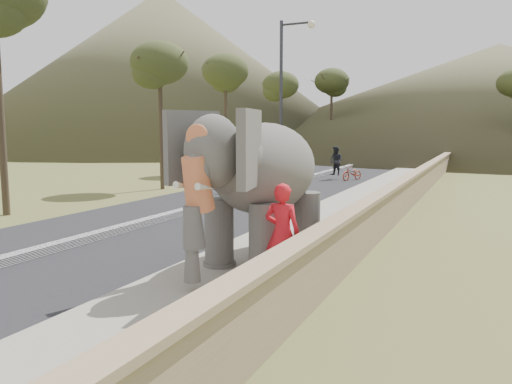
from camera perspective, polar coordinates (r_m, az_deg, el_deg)
ground at (r=7.04m, az=-15.22°, el=-17.44°), size 160.00×160.00×0.00m
road at (r=17.70m, az=-6.84°, el=-2.20°), size 7.00×120.00×0.03m
median at (r=17.68m, az=-6.85°, el=-1.89°), size 0.35×120.00×0.22m
walkway at (r=15.69m, az=8.93°, el=-3.23°), size 3.00×120.00×0.15m
parapet at (r=15.25m, az=14.94°, el=-1.88°), size 0.30×120.00×1.10m
lamppost at (r=24.51m, az=3.57°, el=11.85°), size 1.76×0.36×8.00m
signboard at (r=23.96m, az=3.53°, el=4.23°), size 0.60×0.08×2.40m
hill_left at (r=73.67m, az=-10.61°, el=13.46°), size 60.00×60.00×22.00m
hill_far at (r=74.97m, az=25.78°, el=9.69°), size 80.00×80.00×14.00m
elephant_and_man at (r=10.44m, az=1.10°, el=0.38°), size 2.56×4.41×3.04m
motorcyclist at (r=28.58m, az=9.98°, el=2.87°), size 2.01×1.69×1.91m
trees at (r=33.83m, az=20.60°, el=8.61°), size 48.18×42.07×9.23m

